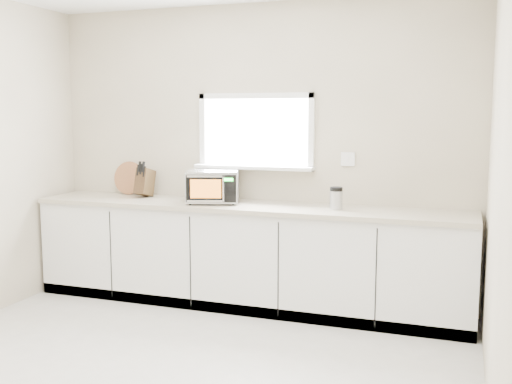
% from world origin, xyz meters
% --- Properties ---
extents(back_wall, '(4.00, 0.17, 2.70)m').
position_xyz_m(back_wall, '(0.00, 2.00, 1.36)').
color(back_wall, beige).
rests_on(back_wall, ground).
extents(cabinets, '(3.92, 0.60, 0.88)m').
position_xyz_m(cabinets, '(0.00, 1.70, 0.44)').
color(cabinets, silver).
rests_on(cabinets, ground).
extents(countertop, '(3.92, 0.64, 0.04)m').
position_xyz_m(countertop, '(0.00, 1.69, 0.90)').
color(countertop, beige).
rests_on(countertop, cabinets).
extents(microwave, '(0.54, 0.48, 0.29)m').
position_xyz_m(microwave, '(-0.30, 1.68, 1.07)').
color(microwave, black).
rests_on(microwave, countertop).
extents(knife_block, '(0.12, 0.25, 0.35)m').
position_xyz_m(knife_block, '(-1.07, 1.81, 1.07)').
color(knife_block, '#432F17').
rests_on(knife_block, countertop).
extents(cutting_board, '(0.33, 0.08, 0.32)m').
position_xyz_m(cutting_board, '(-1.32, 1.94, 1.08)').
color(cutting_board, '#96553A').
rests_on(cutting_board, countertop).
extents(coffee_grinder, '(0.12, 0.12, 0.19)m').
position_xyz_m(coffee_grinder, '(0.81, 1.70, 1.01)').
color(coffee_grinder, '#B2B4BA').
rests_on(coffee_grinder, countertop).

